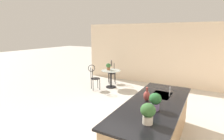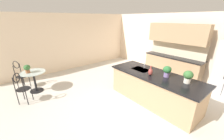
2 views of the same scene
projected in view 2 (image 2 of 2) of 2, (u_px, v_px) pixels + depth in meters
name	position (u px, v px, depth m)	size (l,w,h in m)	color
ground_plane	(126.00, 107.00, 4.11)	(40.00, 40.00, 0.00)	beige
wall_back	(189.00, 47.00, 5.79)	(9.00, 0.12, 2.70)	beige
wall_left_window	(66.00, 43.00, 6.72)	(0.12, 7.80, 2.70)	beige
kitchen_island	(153.00, 88.00, 4.23)	(2.80, 1.06, 0.92)	tan
back_counter_run	(172.00, 66.00, 6.12)	(2.44, 0.64, 1.52)	tan
upper_cabinet_run	(177.00, 33.00, 5.61)	(2.40, 0.36, 0.76)	tan
bistro_table	(35.00, 80.00, 4.83)	(0.80, 0.80, 0.74)	black
chair_near_window	(21.00, 87.00, 4.08)	(0.54, 0.54, 1.04)	black
chair_by_island	(20.00, 73.00, 5.06)	(0.53, 0.53, 1.04)	black
sink_faucet	(144.00, 65.00, 4.54)	(0.02, 0.02, 0.22)	#B2B5BA
potted_plant_on_table	(27.00, 68.00, 4.61)	(0.20, 0.20, 0.29)	#9E603D
potted_plant_counter_near	(167.00, 71.00, 3.84)	(0.22, 0.22, 0.32)	#7A669E
potted_plant_counter_far	(188.00, 76.00, 3.47)	(0.23, 0.23, 0.33)	beige
vase_on_counter	(150.00, 72.00, 3.96)	(0.13, 0.13, 0.29)	#993D38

